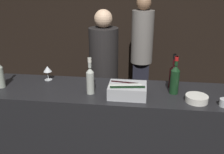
{
  "coord_description": "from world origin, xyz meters",
  "views": [
    {
      "loc": [
        0.27,
        -1.79,
        1.98
      ],
      "look_at": [
        0.0,
        0.33,
        1.16
      ],
      "focal_mm": 40.0,
      "sensor_mm": 36.0,
      "label": 1
    }
  ],
  "objects_px": {
    "person_in_hoodie": "(142,50)",
    "person_blond_tee": "(104,72)",
    "wine_glass": "(48,70)",
    "red_wine_bottle_black_foil": "(173,75)",
    "red_wine_bottle_burgundy": "(175,78)",
    "ice_bin_with_bottles": "(127,90)",
    "bowl_white": "(197,98)",
    "white_wine_bottle": "(90,79)"
  },
  "relations": [
    {
      "from": "person_in_hoodie",
      "to": "person_blond_tee",
      "type": "distance_m",
      "value": 0.91
    },
    {
      "from": "wine_glass",
      "to": "red_wine_bottle_black_foil",
      "type": "distance_m",
      "value": 1.24
    },
    {
      "from": "person_in_hoodie",
      "to": "red_wine_bottle_burgundy",
      "type": "bearing_deg",
      "value": 115.44
    },
    {
      "from": "ice_bin_with_bottles",
      "to": "red_wine_bottle_burgundy",
      "type": "distance_m",
      "value": 0.44
    },
    {
      "from": "ice_bin_with_bottles",
      "to": "person_in_hoodie",
      "type": "relative_size",
      "value": 0.18
    },
    {
      "from": "ice_bin_with_bottles",
      "to": "red_wine_bottle_burgundy",
      "type": "bearing_deg",
      "value": 15.74
    },
    {
      "from": "red_wine_bottle_burgundy",
      "to": "person_blond_tee",
      "type": "distance_m",
      "value": 1.09
    },
    {
      "from": "bowl_white",
      "to": "red_wine_bottle_burgundy",
      "type": "height_order",
      "value": "red_wine_bottle_burgundy"
    },
    {
      "from": "ice_bin_with_bottles",
      "to": "white_wine_bottle",
      "type": "height_order",
      "value": "white_wine_bottle"
    },
    {
      "from": "ice_bin_with_bottles",
      "to": "bowl_white",
      "type": "bearing_deg",
      "value": -3.38
    },
    {
      "from": "wine_glass",
      "to": "person_blond_tee",
      "type": "relative_size",
      "value": 0.09
    },
    {
      "from": "red_wine_bottle_black_foil",
      "to": "person_blond_tee",
      "type": "bearing_deg",
      "value": 141.0
    },
    {
      "from": "red_wine_bottle_burgundy",
      "to": "person_blond_tee",
      "type": "xyz_separation_m",
      "value": [
        -0.76,
        0.75,
        -0.24
      ]
    },
    {
      "from": "red_wine_bottle_burgundy",
      "to": "white_wine_bottle",
      "type": "bearing_deg",
      "value": -172.37
    },
    {
      "from": "white_wine_bottle",
      "to": "person_blond_tee",
      "type": "xyz_separation_m",
      "value": [
        -0.02,
        0.85,
        -0.23
      ]
    },
    {
      "from": "white_wine_bottle",
      "to": "person_blond_tee",
      "type": "distance_m",
      "value": 0.88
    },
    {
      "from": "ice_bin_with_bottles",
      "to": "wine_glass",
      "type": "relative_size",
      "value": 2.27
    },
    {
      "from": "red_wine_bottle_black_foil",
      "to": "person_blond_tee",
      "type": "distance_m",
      "value": 1.0
    },
    {
      "from": "bowl_white",
      "to": "wine_glass",
      "type": "xyz_separation_m",
      "value": [
        -1.41,
        0.32,
        0.08
      ]
    },
    {
      "from": "red_wine_bottle_black_foil",
      "to": "red_wine_bottle_burgundy",
      "type": "xyz_separation_m",
      "value": [
        -0.0,
        -0.14,
        0.02
      ]
    },
    {
      "from": "bowl_white",
      "to": "wine_glass",
      "type": "relative_size",
      "value": 1.27
    },
    {
      "from": "person_in_hoodie",
      "to": "ice_bin_with_bottles",
      "type": "bearing_deg",
      "value": 100.54
    },
    {
      "from": "bowl_white",
      "to": "red_wine_bottle_burgundy",
      "type": "bearing_deg",
      "value": 138.83
    },
    {
      "from": "bowl_white",
      "to": "person_blond_tee",
      "type": "bearing_deg",
      "value": 135.75
    },
    {
      "from": "red_wine_bottle_burgundy",
      "to": "ice_bin_with_bottles",
      "type": "bearing_deg",
      "value": -164.26
    },
    {
      "from": "ice_bin_with_bottles",
      "to": "person_blond_tee",
      "type": "relative_size",
      "value": 0.2
    },
    {
      "from": "wine_glass",
      "to": "red_wine_bottle_black_foil",
      "type": "xyz_separation_m",
      "value": [
        1.24,
        -0.03,
        0.02
      ]
    },
    {
      "from": "red_wine_bottle_black_foil",
      "to": "red_wine_bottle_burgundy",
      "type": "height_order",
      "value": "red_wine_bottle_burgundy"
    },
    {
      "from": "red_wine_bottle_black_foil",
      "to": "white_wine_bottle",
      "type": "distance_m",
      "value": 0.78
    },
    {
      "from": "red_wine_bottle_burgundy",
      "to": "person_in_hoodie",
      "type": "distance_m",
      "value": 1.58
    },
    {
      "from": "ice_bin_with_bottles",
      "to": "person_blond_tee",
      "type": "xyz_separation_m",
      "value": [
        -0.34,
        0.87,
        -0.16
      ]
    },
    {
      "from": "white_wine_bottle",
      "to": "person_in_hoodie",
      "type": "distance_m",
      "value": 1.7
    },
    {
      "from": "wine_glass",
      "to": "ice_bin_with_bottles",
      "type": "bearing_deg",
      "value": -19.12
    },
    {
      "from": "wine_glass",
      "to": "red_wine_bottle_black_foil",
      "type": "height_order",
      "value": "red_wine_bottle_black_foil"
    },
    {
      "from": "white_wine_bottle",
      "to": "person_in_hoodie",
      "type": "bearing_deg",
      "value": 75.37
    },
    {
      "from": "wine_glass",
      "to": "bowl_white",
      "type": "bearing_deg",
      "value": -12.81
    },
    {
      "from": "person_in_hoodie",
      "to": "person_blond_tee",
      "type": "height_order",
      "value": "person_in_hoodie"
    },
    {
      "from": "person_blond_tee",
      "to": "ice_bin_with_bottles",
      "type": "bearing_deg",
      "value": 93.9
    },
    {
      "from": "red_wine_bottle_black_foil",
      "to": "person_blond_tee",
      "type": "relative_size",
      "value": 0.19
    },
    {
      "from": "red_wine_bottle_burgundy",
      "to": "person_blond_tee",
      "type": "bearing_deg",
      "value": 135.09
    },
    {
      "from": "red_wine_bottle_black_foil",
      "to": "bowl_white",
      "type": "bearing_deg",
      "value": -59.47
    },
    {
      "from": "red_wine_bottle_black_foil",
      "to": "person_in_hoodie",
      "type": "relative_size",
      "value": 0.18
    }
  ]
}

